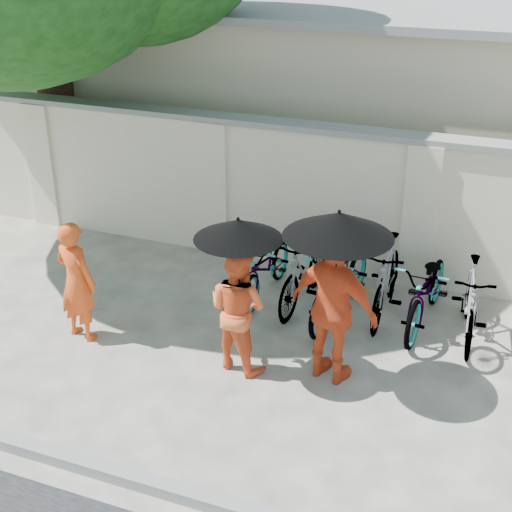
% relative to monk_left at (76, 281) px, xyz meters
% --- Properties ---
extents(ground, '(80.00, 80.00, 0.00)m').
position_rel_monk_left_xyz_m(ground, '(1.52, -0.27, -0.75)').
color(ground, '#BDB5A0').
extents(kerb, '(40.00, 0.16, 0.12)m').
position_rel_monk_left_xyz_m(kerb, '(1.52, -1.97, -0.69)').
color(kerb, gray).
rests_on(kerb, ground).
extents(compound_wall, '(20.00, 0.30, 2.00)m').
position_rel_monk_left_xyz_m(compound_wall, '(2.52, 2.93, 0.25)').
color(compound_wall, beige).
rests_on(compound_wall, ground).
extents(building_behind, '(14.00, 6.00, 3.20)m').
position_rel_monk_left_xyz_m(building_behind, '(3.52, 6.73, 0.85)').
color(building_behind, '#BDB297').
rests_on(building_behind, ground).
extents(monk_left, '(0.61, 0.47, 1.50)m').
position_rel_monk_left_xyz_m(monk_left, '(0.00, 0.00, 0.00)').
color(monk_left, '#F25019').
rests_on(monk_left, ground).
extents(monk_center, '(0.83, 0.72, 1.47)m').
position_rel_monk_left_xyz_m(monk_center, '(2.01, 0.12, -0.02)').
color(monk_center, orange).
rests_on(monk_center, ground).
extents(parasol_center, '(0.94, 0.94, 1.00)m').
position_rel_monk_left_xyz_m(parasol_center, '(2.06, 0.04, 0.97)').
color(parasol_center, black).
rests_on(parasol_center, ground).
extents(monk_right, '(1.11, 0.70, 1.76)m').
position_rel_monk_left_xyz_m(monk_right, '(3.06, 0.26, 0.13)').
color(monk_right, '#DF4C21').
rests_on(monk_right, ground).
extents(parasol_right, '(1.12, 1.12, 1.02)m').
position_rel_monk_left_xyz_m(parasol_right, '(3.08, 0.18, 1.13)').
color(parasol_right, black).
rests_on(parasol_right, ground).
extents(bike_0, '(0.59, 1.63, 0.85)m').
position_rel_monk_left_xyz_m(bike_0, '(1.74, 1.76, -0.33)').
color(bike_0, '#8C8DA3').
rests_on(bike_0, ground).
extents(bike_1, '(0.57, 1.69, 1.00)m').
position_rel_monk_left_xyz_m(bike_1, '(2.26, 1.73, -0.25)').
color(bike_1, '#8C8DA3').
rests_on(bike_1, ground).
extents(bike_2, '(0.85, 1.91, 0.97)m').
position_rel_monk_left_xyz_m(bike_2, '(2.79, 1.62, -0.27)').
color(bike_2, '#8C8DA3').
rests_on(bike_2, ground).
extents(bike_3, '(0.50, 1.69, 1.01)m').
position_rel_monk_left_xyz_m(bike_3, '(3.32, 1.84, -0.25)').
color(bike_3, '#8C8DA3').
rests_on(bike_3, ground).
extents(bike_4, '(0.76, 1.84, 0.94)m').
position_rel_monk_left_xyz_m(bike_4, '(3.84, 1.79, -0.28)').
color(bike_4, '#8C8DA3').
rests_on(bike_4, ground).
extents(bike_5, '(0.62, 1.64, 0.96)m').
position_rel_monk_left_xyz_m(bike_5, '(4.37, 1.66, -0.27)').
color(bike_5, '#8C8DA3').
rests_on(bike_5, ground).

